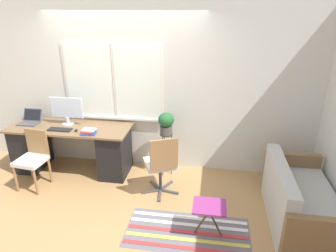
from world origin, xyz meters
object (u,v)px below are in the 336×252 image
object	(u,v)px
couch_loveseat	(299,204)
plant_stand	(166,141)
book_stack	(88,132)
potted_plant	(166,122)
monitor	(66,110)
desk_chair_wooden	(33,157)
office_chair_swivel	(161,163)
keyboard	(60,130)
laptop	(30,120)
mouse	(76,130)
folding_stool	(209,209)

from	to	relation	value
couch_loveseat	plant_stand	xyz separation A→B (m)	(-1.82, 0.93, 0.30)
book_stack	potted_plant	world-z (taller)	potted_plant
monitor	desk_chair_wooden	world-z (taller)	monitor
plant_stand	office_chair_swivel	bearing A→B (deg)	-87.67
potted_plant	keyboard	bearing A→B (deg)	-170.73
desk_chair_wooden	office_chair_swivel	bearing A→B (deg)	7.85
couch_loveseat	monitor	bearing A→B (deg)	75.06
couch_loveseat	plant_stand	world-z (taller)	couch_loveseat
office_chair_swivel	potted_plant	distance (m)	0.70
laptop	mouse	size ratio (longest dim) A/B	4.59
monitor	mouse	distance (m)	0.43
monitor	potted_plant	world-z (taller)	monitor
monitor	plant_stand	xyz separation A→B (m)	(1.60, 0.01, -0.44)
potted_plant	office_chair_swivel	bearing A→B (deg)	-87.67
laptop	mouse	world-z (taller)	laptop
keyboard	office_chair_swivel	xyz separation A→B (m)	(1.64, -0.31, -0.28)
plant_stand	folding_stool	xyz separation A→B (m)	(0.72, -1.32, -0.20)
desk_chair_wooden	plant_stand	world-z (taller)	desk_chair_wooden
laptop	potted_plant	bearing A→B (deg)	1.37
plant_stand	potted_plant	distance (m)	0.32
desk_chair_wooden	folding_stool	xyz separation A→B (m)	(2.62, -0.69, -0.10)
monitor	couch_loveseat	bearing A→B (deg)	-14.94
monitor	plant_stand	distance (m)	1.66
desk_chair_wooden	folding_stool	world-z (taller)	desk_chair_wooden
office_chair_swivel	couch_loveseat	world-z (taller)	office_chair_swivel
keyboard	potted_plant	bearing A→B (deg)	9.27
monitor	office_chair_swivel	xyz separation A→B (m)	(1.63, -0.56, -0.52)
laptop	potted_plant	distance (m)	2.25
desk_chair_wooden	plant_stand	bearing A→B (deg)	24.45
monitor	folding_stool	bearing A→B (deg)	-29.30
laptop	couch_loveseat	xyz separation A→B (m)	(4.07, -0.87, -0.54)
book_stack	potted_plant	size ratio (longest dim) A/B	0.65
couch_loveseat	plant_stand	bearing A→B (deg)	63.04
laptop	monitor	xyz separation A→B (m)	(0.64, 0.04, 0.20)
mouse	office_chair_swivel	size ratio (longest dim) A/B	0.07
desk_chair_wooden	plant_stand	xyz separation A→B (m)	(1.91, 0.63, 0.11)
keyboard	plant_stand	size ratio (longest dim) A/B	0.51
book_stack	plant_stand	size ratio (longest dim) A/B	0.31
office_chair_swivel	potted_plant	bearing A→B (deg)	-112.16
monitor	plant_stand	world-z (taller)	monitor
potted_plant	folding_stool	size ratio (longest dim) A/B	0.80
monitor	book_stack	bearing A→B (deg)	-34.07
mouse	book_stack	xyz separation A→B (m)	(0.23, -0.06, 0.02)
book_stack	office_chair_swivel	distance (m)	1.21
laptop	book_stack	distance (m)	1.16
laptop	folding_stool	size ratio (longest dim) A/B	0.74
keyboard	folding_stool	distance (m)	2.60
plant_stand	potted_plant	size ratio (longest dim) A/B	2.08
monitor	couch_loveseat	distance (m)	3.62
desk_chair_wooden	folding_stool	distance (m)	2.71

